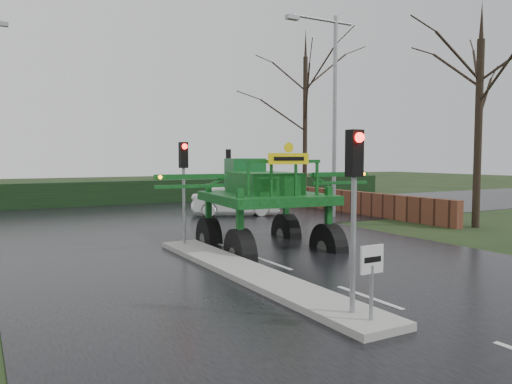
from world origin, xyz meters
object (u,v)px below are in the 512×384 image
traffic_signal_mid (184,171)px  crop_sprayer (237,189)px  traffic_signal_near (354,181)px  traffic_signal_far (228,164)px  white_sedan (235,215)px  street_light_right (330,97)px  keep_left_sign (372,270)px

traffic_signal_mid → crop_sprayer: 2.27m
traffic_signal_near → traffic_signal_far: 22.42m
traffic_signal_mid → white_sedan: bearing=52.8°
traffic_signal_near → crop_sprayer: crop_sprayer is taller
crop_sprayer → street_light_right: bearing=43.6°
keep_left_sign → white_sedan: size_ratio=0.30×
traffic_signal_far → crop_sprayer: size_ratio=0.45×
traffic_signal_near → crop_sprayer: size_ratio=0.45×
traffic_signal_near → crop_sprayer: bearing=81.5°
traffic_signal_far → traffic_signal_near: bearing=69.6°
keep_left_sign → traffic_signal_far: (7.80, 21.51, 1.53)m
keep_left_sign → crop_sprayer: crop_sprayer is taller
traffic_signal_mid → street_light_right: (9.49, 4.51, 3.40)m
traffic_signal_far → crop_sprayer: 16.04m
keep_left_sign → street_light_right: 17.23m
traffic_signal_near → street_light_right: street_light_right is taller
traffic_signal_mid → traffic_signal_far: same height
keep_left_sign → traffic_signal_mid: traffic_signal_mid is taller
crop_sprayer → traffic_signal_far: bearing=71.1°
street_light_right → white_sedan: bearing=140.9°
crop_sprayer → traffic_signal_mid: bearing=122.3°
traffic_signal_near → street_light_right: size_ratio=0.35×
traffic_signal_far → street_light_right: bearing=101.9°
keep_left_sign → traffic_signal_far: bearing=70.1°
crop_sprayer → traffic_signal_near: bearing=-92.2°
traffic_signal_mid → street_light_right: bearing=25.4°
street_light_right → traffic_signal_far: bearing=101.9°
keep_left_sign → street_light_right: size_ratio=0.14×
keep_left_sign → traffic_signal_mid: bearing=90.0°
traffic_signal_mid → crop_sprayer: crop_sprayer is taller
street_light_right → white_sedan: street_light_right is taller
white_sedan → traffic_signal_far: bearing=0.9°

